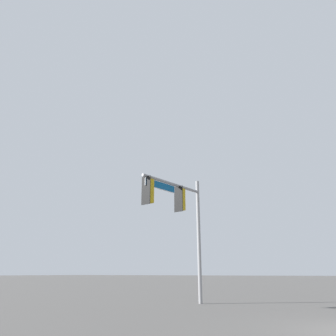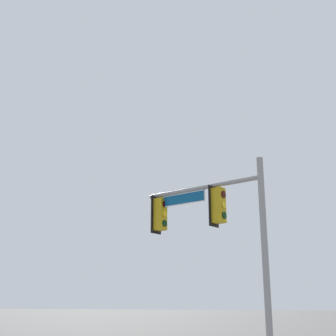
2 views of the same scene
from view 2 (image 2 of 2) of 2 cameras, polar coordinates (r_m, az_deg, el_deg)
The scene contains 1 object.
signal_pole_near at distance 14.77m, azimuth 5.52°, elevation -6.69°, with size 4.32×1.13×6.26m.
Camera 2 is at (-9.48, 5.53, 1.99)m, focal length 50.00 mm.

